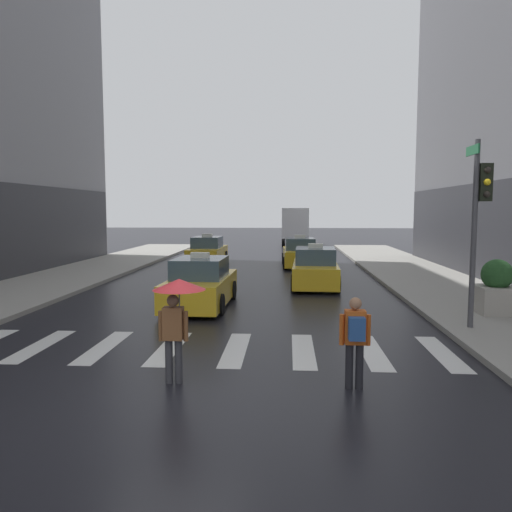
% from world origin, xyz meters
% --- Properties ---
extents(ground_plane, '(160.00, 160.00, 0.00)m').
position_xyz_m(ground_plane, '(0.00, 0.00, 0.00)').
color(ground_plane, black).
extents(crosswalk_markings, '(11.30, 2.80, 0.01)m').
position_xyz_m(crosswalk_markings, '(-0.00, 3.00, 0.00)').
color(crosswalk_markings, silver).
rests_on(crosswalk_markings, ground).
extents(traffic_light_pole, '(0.44, 0.84, 4.80)m').
position_xyz_m(traffic_light_pole, '(6.79, 4.89, 3.26)').
color(traffic_light_pole, '#47474C').
rests_on(traffic_light_pole, curb_right).
extents(taxi_lead, '(2.02, 4.58, 1.80)m').
position_xyz_m(taxi_lead, '(-0.91, 7.92, 0.72)').
color(taxi_lead, gold).
rests_on(taxi_lead, ground).
extents(taxi_second, '(2.06, 4.60, 1.80)m').
position_xyz_m(taxi_second, '(3.10, 12.44, 0.72)').
color(taxi_second, gold).
rests_on(taxi_second, ground).
extents(taxi_third, '(2.03, 4.59, 1.80)m').
position_xyz_m(taxi_third, '(2.63, 19.62, 0.72)').
color(taxi_third, gold).
rests_on(taxi_third, ground).
extents(taxi_fourth, '(1.98, 4.56, 1.80)m').
position_xyz_m(taxi_fourth, '(-2.80, 20.67, 0.72)').
color(taxi_fourth, gold).
rests_on(taxi_fourth, ground).
extents(box_truck, '(2.36, 7.57, 3.35)m').
position_xyz_m(box_truck, '(2.62, 35.32, 1.85)').
color(box_truck, '#2D2D2D').
rests_on(box_truck, ground).
extents(pedestrian_with_umbrella, '(0.96, 0.96, 1.94)m').
position_xyz_m(pedestrian_with_umbrella, '(-0.05, 0.76, 1.52)').
color(pedestrian_with_umbrella, '#333338').
rests_on(pedestrian_with_umbrella, ground).
extents(pedestrian_with_backpack, '(0.55, 0.43, 1.65)m').
position_xyz_m(pedestrian_with_backpack, '(3.14, 0.65, 0.97)').
color(pedestrian_with_backpack, black).
rests_on(pedestrian_with_backpack, ground).
extents(planter_near_corner, '(1.10, 1.10, 1.60)m').
position_xyz_m(planter_near_corner, '(8.08, 6.72, 0.87)').
color(planter_near_corner, '#A8A399').
rests_on(planter_near_corner, curb_right).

